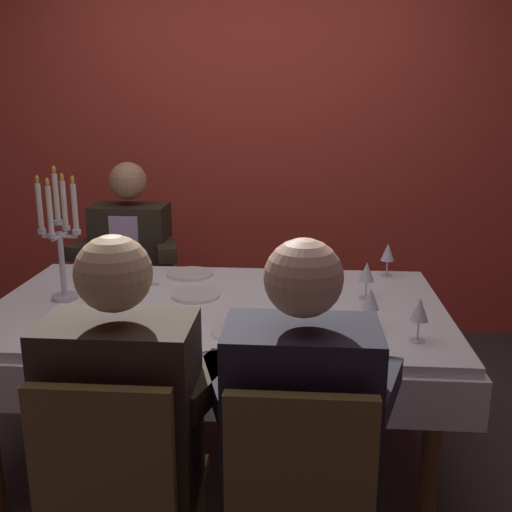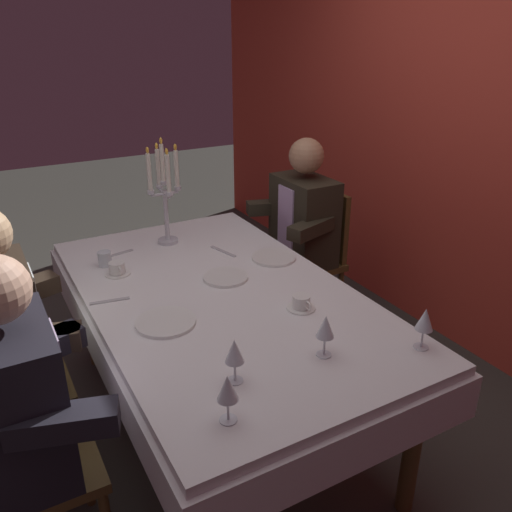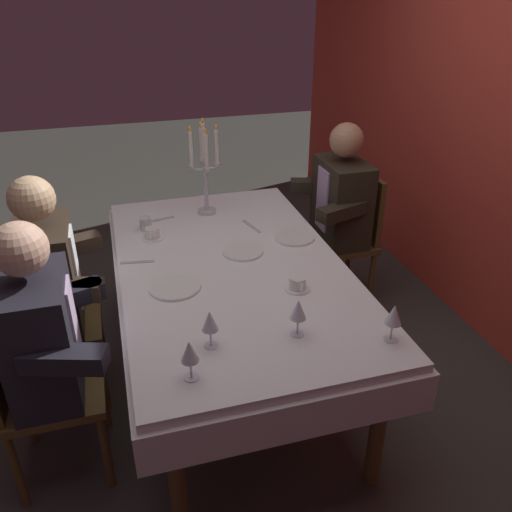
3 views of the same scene
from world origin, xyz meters
name	(u,v)px [view 2 (image 2 of 3)]	position (x,y,z in m)	size (l,w,h in m)	color
ground_plane	(223,421)	(0.00, 0.00, 0.00)	(12.00, 12.00, 0.00)	#383833
back_wall	(491,123)	(0.00, 1.66, 1.35)	(6.00, 0.12, 2.70)	#CC4131
dining_table	(220,315)	(0.00, 0.00, 0.62)	(1.94, 1.14, 0.74)	white
candelabra	(165,195)	(-0.67, 0.01, 1.01)	(0.19, 0.19, 0.58)	silver
dinner_plate_0	(274,257)	(-0.19, 0.40, 0.75)	(0.23, 0.23, 0.01)	white
dinner_plate_1	(166,322)	(0.14, -0.30, 0.75)	(0.24, 0.24, 0.01)	white
dinner_plate_2	(226,277)	(-0.11, 0.09, 0.75)	(0.21, 0.21, 0.01)	white
wine_glass_0	(325,328)	(0.63, 0.12, 0.85)	(0.07, 0.07, 0.16)	silver
wine_glass_1	(235,352)	(0.61, -0.23, 0.86)	(0.07, 0.07, 0.16)	silver
wine_glass_2	(425,321)	(0.77, 0.46, 0.85)	(0.07, 0.07, 0.16)	silver
wine_glass_3	(228,389)	(0.77, -0.34, 0.86)	(0.07, 0.07, 0.16)	silver
water_tumbler_0	(105,259)	(-0.53, -0.37, 0.78)	(0.07, 0.07, 0.08)	silver
coffee_cup_0	(301,303)	(0.31, 0.24, 0.77)	(0.13, 0.12, 0.06)	white
coffee_cup_1	(117,269)	(-0.41, -0.35, 0.77)	(0.13, 0.12, 0.06)	white
fork_0	(110,301)	(-0.15, -0.45, 0.74)	(0.17, 0.02, 0.01)	#B7B7BC
knife_1	(223,251)	(-0.40, 0.22, 0.74)	(0.19, 0.02, 0.01)	#B7B7BC
knife_2	(116,254)	(-0.64, -0.29, 0.74)	(0.19, 0.02, 0.01)	#B7B7BC
seated_diner_0	(305,219)	(-0.62, 0.89, 0.74)	(0.63, 0.48, 1.24)	brown
seated_diner_1	(2,328)	(-0.15, -0.89, 0.74)	(0.63, 0.48, 1.24)	brown
seated_diner_2	(17,401)	(0.35, -0.89, 0.74)	(0.63, 0.48, 1.24)	brown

